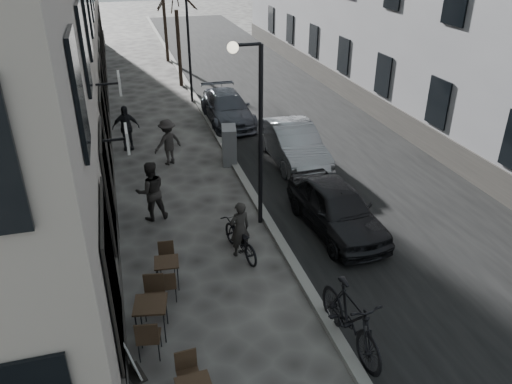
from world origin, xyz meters
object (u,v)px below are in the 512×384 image
pedestrian_mid (168,142)px  moped (350,319)px  bistro_set_c (167,271)px  sign_board (130,360)px  streetlamp_far (185,35)px  car_mid (293,144)px  streetlamp_near (254,117)px  pedestrian_far (126,128)px  car_far (227,108)px  utility_cabinet (229,145)px  pedestrian_near (151,191)px  bistro_set_b (152,316)px  car_near (336,208)px  bicycle (240,239)px

pedestrian_mid → moped: bearing=76.1°
bistro_set_c → sign_board: size_ratio=1.48×
streetlamp_far → pedestrian_mid: streetlamp_far is taller
pedestrian_mid → car_mid: (4.30, -1.10, -0.12)m
streetlamp_far → pedestrian_mid: bearing=-104.2°
streetlamp_near → pedestrian_far: bearing=115.6°
streetlamp_far → moped: 17.28m
streetlamp_near → car_far: bearing=82.2°
utility_cabinet → pedestrian_near: (-3.02, -3.24, 0.21)m
bistro_set_b → moped: 3.98m
car_far → bistro_set_c: bearing=-109.8°
pedestrian_far → car_far: bearing=24.2°
bistro_set_b → car_far: size_ratio=0.37×
car_near → bistro_set_c: bearing=-168.7°
bicycle → car_mid: car_mid is taller
streetlamp_near → bistro_set_b: size_ratio=3.10×
pedestrian_near → car_near: size_ratio=0.44×
pedestrian_far → car_near: bearing=-55.1°
utility_cabinet → pedestrian_far: bearing=156.6°
sign_board → pedestrian_near: (0.94, 5.76, 0.50)m
car_mid → streetlamp_far: bearing=107.3°
bistro_set_c → bicycle: 2.10m
pedestrian_far → utility_cabinet: bearing=-33.9°
utility_cabinet → pedestrian_near: bearing=-122.5°
sign_board → car_far: size_ratio=0.21×
utility_cabinet → moped: 9.39m
streetlamp_far → bistro_set_b: (-3.21, -15.72, -2.68)m
pedestrian_near → pedestrian_mid: size_ratio=1.07×
bistro_set_c → pedestrian_near: size_ratio=0.78×
pedestrian_far → bicycle: bearing=-73.2°
car_near → moped: size_ratio=1.74×
sign_board → pedestrian_far: pedestrian_far is taller
sign_board → bicycle: (2.92, 3.31, 0.08)m
bistro_set_c → car_mid: size_ratio=0.32×
bistro_set_c → car_far: car_far is taller
streetlamp_near → sign_board: size_ratio=5.41×
pedestrian_far → bistro_set_c: bearing=-86.9°
sign_board → pedestrian_mid: bearing=59.9°
sign_board → pedestrian_far: (0.52, 11.33, 0.47)m
car_far → moped: 13.68m
streetlamp_near → car_mid: bearing=56.3°
car_mid → bistro_set_c: bearing=-130.6°
sign_board → pedestrian_far: 11.35m
bistro_set_c → car_far: 11.44m
pedestrian_near → car_mid: (5.22, 2.66, -0.18)m
streetlamp_far → utility_cabinet: (0.27, -7.71, -2.49)m
pedestrian_mid → car_mid: bearing=138.4°
bistro_set_b → utility_cabinet: bearing=77.0°
bistro_set_c → car_mid: (5.19, 5.91, 0.30)m
streetlamp_near → car_near: (2.08, -0.93, -2.48)m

